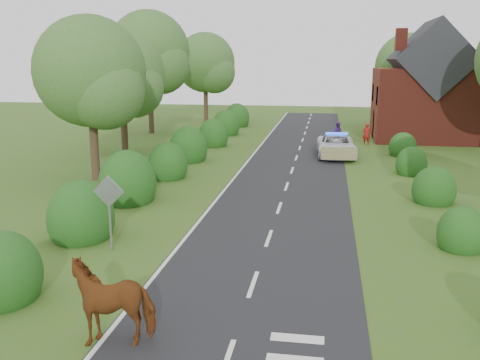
% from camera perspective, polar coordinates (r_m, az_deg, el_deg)
% --- Properties ---
extents(ground, '(120.00, 120.00, 0.00)m').
position_cam_1_polar(ground, '(15.22, 1.40, -11.11)').
color(ground, '#3E5F26').
extents(road, '(6.00, 70.00, 0.02)m').
position_cam_1_polar(road, '(29.50, 5.45, 0.63)').
color(road, black).
rests_on(road, ground).
extents(road_markings, '(4.96, 70.00, 0.01)m').
position_cam_1_polar(road_markings, '(27.64, 1.83, -0.11)').
color(road_markings, white).
rests_on(road_markings, road).
extents(hedgerow_left, '(2.75, 50.41, 3.00)m').
position_cam_1_polar(hedgerow_left, '(27.38, -8.75, 1.18)').
color(hedgerow_left, '#20431B').
rests_on(hedgerow_left, ground).
extents(hedgerow_right, '(2.10, 45.78, 2.10)m').
position_cam_1_polar(hedgerow_right, '(26.05, 19.49, -0.44)').
color(hedgerow_right, '#20431B').
rests_on(hedgerow_right, ground).
extents(tree_left_a, '(5.74, 5.60, 8.38)m').
position_cam_1_polar(tree_left_a, '(28.19, -15.35, 10.62)').
color(tree_left_a, '#332316').
rests_on(tree_left_a, ground).
extents(tree_left_b, '(5.74, 5.60, 8.07)m').
position_cam_1_polar(tree_left_b, '(36.15, -12.21, 10.67)').
color(tree_left_b, '#332316').
rests_on(tree_left_b, ground).
extents(tree_left_c, '(6.97, 6.80, 10.22)m').
position_cam_1_polar(tree_left_c, '(46.00, -9.40, 13.01)').
color(tree_left_c, '#332316').
rests_on(tree_left_c, ground).
extents(tree_left_d, '(6.15, 6.00, 8.89)m').
position_cam_1_polar(tree_left_d, '(55.00, -3.48, 12.14)').
color(tree_left_d, '#332316').
rests_on(tree_left_d, ground).
extents(tree_right_c, '(6.15, 6.00, 8.58)m').
position_cam_1_polar(tree_right_c, '(52.17, 17.81, 11.22)').
color(tree_right_c, '#332316').
rests_on(tree_right_c, ground).
extents(road_sign, '(1.06, 0.08, 2.53)m').
position_cam_1_polar(road_sign, '(17.81, -13.80, -2.28)').
color(road_sign, gray).
rests_on(road_sign, ground).
extents(house, '(8.00, 7.40, 9.17)m').
position_cam_1_polar(house, '(44.51, 19.40, 8.95)').
color(house, maroon).
rests_on(house, ground).
extents(cow, '(2.46, 1.73, 1.58)m').
position_cam_1_polar(cow, '(12.60, -13.30, -12.81)').
color(cow, '#612D11').
rests_on(cow, ground).
extents(police_van, '(2.64, 5.30, 1.57)m').
position_cam_1_polar(police_van, '(35.20, 10.23, 3.62)').
color(police_van, white).
rests_on(police_van, ground).
extents(pedestrian_red, '(0.64, 0.47, 1.60)m').
position_cam_1_polar(pedestrian_red, '(40.59, 13.33, 4.78)').
color(pedestrian_red, maroon).
rests_on(pedestrian_red, ground).
extents(pedestrian_purple, '(0.96, 0.87, 1.61)m').
position_cam_1_polar(pedestrian_purple, '(40.92, 10.35, 4.99)').
color(pedestrian_purple, '#4A267D').
rests_on(pedestrian_purple, ground).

